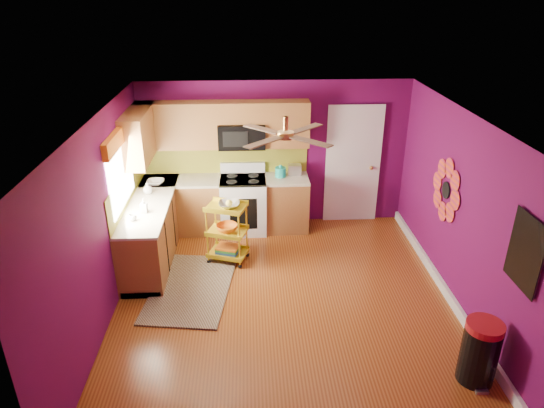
{
  "coord_description": "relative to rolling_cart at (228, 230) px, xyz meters",
  "views": [
    {
      "loc": [
        -0.44,
        -5.33,
        3.95
      ],
      "look_at": [
        -0.15,
        0.4,
        1.29
      ],
      "focal_mm": 32.0,
      "sensor_mm": 36.0,
      "label": 1
    }
  ],
  "objects": [
    {
      "name": "ground",
      "position": [
        0.79,
        -1.15,
        -0.53
      ],
      "size": [
        5.0,
        5.0,
        0.0
      ],
      "primitive_type": "plane",
      "color": "#6A3010",
      "rests_on": "ground"
    },
    {
      "name": "room_envelope",
      "position": [
        0.81,
        -1.15,
        1.1
      ],
      "size": [
        4.54,
        5.04,
        2.52
      ],
      "color": "#5B0A47",
      "rests_on": "ground"
    },
    {
      "name": "lower_cabinets",
      "position": [
        -0.56,
        0.66,
        -0.09
      ],
      "size": [
        2.81,
        2.31,
        0.94
      ],
      "color": "brown",
      "rests_on": "ground"
    },
    {
      "name": "electric_range",
      "position": [
        0.24,
        1.02,
        -0.05
      ],
      "size": [
        0.76,
        0.66,
        1.13
      ],
      "color": "white",
      "rests_on": "ground"
    },
    {
      "name": "upper_cabinetry",
      "position": [
        -0.46,
        1.02,
        1.27
      ],
      "size": [
        2.8,
        2.3,
        1.26
      ],
      "color": "brown",
      "rests_on": "ground"
    },
    {
      "name": "left_window",
      "position": [
        -1.43,
        -0.1,
        1.21
      ],
      "size": [
        0.08,
        1.35,
        1.08
      ],
      "color": "white",
      "rests_on": "ground"
    },
    {
      "name": "panel_door",
      "position": [
        2.14,
        1.32,
        0.5
      ],
      "size": [
        0.95,
        0.11,
        2.15
      ],
      "color": "white",
      "rests_on": "ground"
    },
    {
      "name": "right_wall_art",
      "position": [
        3.01,
        -1.49,
        0.92
      ],
      "size": [
        0.04,
        2.74,
        1.04
      ],
      "color": "black",
      "rests_on": "ground"
    },
    {
      "name": "ceiling_fan",
      "position": [
        0.79,
        -0.95,
        1.76
      ],
      "size": [
        1.01,
        1.01,
        0.26
      ],
      "color": "#BF8C3F",
      "rests_on": "ground"
    },
    {
      "name": "shag_rug",
      "position": [
        -0.51,
        -0.75,
        -0.52
      ],
      "size": [
        1.28,
        1.85,
        0.02
      ],
      "primitive_type": "cube",
      "rotation": [
        0.0,
        0.0,
        -0.13
      ],
      "color": "black",
      "rests_on": "ground"
    },
    {
      "name": "rolling_cart",
      "position": [
        0.0,
        0.0,
        0.0
      ],
      "size": [
        0.67,
        0.57,
        1.03
      ],
      "color": "gold",
      "rests_on": "ground"
    },
    {
      "name": "trash_can",
      "position": [
        2.74,
        -2.61,
        -0.16
      ],
      "size": [
        0.4,
        0.43,
        0.74
      ],
      "color": "black",
      "rests_on": "ground"
    },
    {
      "name": "teal_kettle",
      "position": [
        0.87,
        1.1,
        0.5
      ],
      "size": [
        0.18,
        0.18,
        0.21
      ],
      "color": "#16AA9C",
      "rests_on": "lower_cabinets"
    },
    {
      "name": "toaster",
      "position": [
        1.11,
        1.18,
        0.5
      ],
      "size": [
        0.22,
        0.15,
        0.18
      ],
      "primitive_type": "cube",
      "color": "beige",
      "rests_on": "lower_cabinets"
    },
    {
      "name": "soap_bottle_a",
      "position": [
        -1.16,
        -0.18,
        0.51
      ],
      "size": [
        0.09,
        0.1,
        0.21
      ],
      "primitive_type": "imported",
      "color": "#EA3F72",
      "rests_on": "lower_cabinets"
    },
    {
      "name": "soap_bottle_b",
      "position": [
        -1.23,
        0.49,
        0.5
      ],
      "size": [
        0.14,
        0.14,
        0.18
      ],
      "primitive_type": "imported",
      "color": "white",
      "rests_on": "lower_cabinets"
    },
    {
      "name": "counter_dish",
      "position": [
        -1.17,
        0.87,
        0.45
      ],
      "size": [
        0.28,
        0.28,
        0.07
      ],
      "primitive_type": "imported",
      "color": "white",
      "rests_on": "lower_cabinets"
    },
    {
      "name": "counter_cup",
      "position": [
        -1.27,
        -0.44,
        0.46
      ],
      "size": [
        0.11,
        0.11,
        0.09
      ],
      "primitive_type": "imported",
      "color": "white",
      "rests_on": "lower_cabinets"
    }
  ]
}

